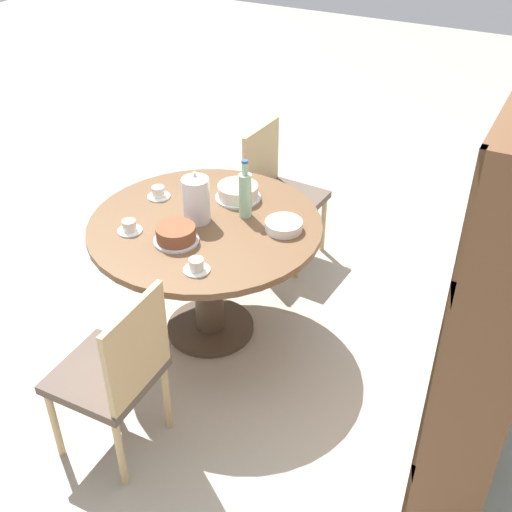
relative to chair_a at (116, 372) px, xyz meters
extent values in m
plane|color=#B2A893|center=(-0.89, -0.08, -0.47)|extent=(14.00, 14.00, 0.00)
cylinder|color=#473828|center=(-0.89, -0.08, -0.46)|extent=(0.50, 0.50, 0.03)
cylinder|color=#473828|center=(-0.89, -0.08, -0.11)|extent=(0.16, 0.16, 0.65)
cylinder|color=brown|center=(-0.89, -0.08, 0.23)|extent=(1.21, 1.21, 0.04)
cylinder|color=tan|center=(-0.18, -0.25, -0.27)|extent=(0.03, 0.03, 0.40)
cylinder|color=tan|center=(0.18, -0.24, -0.27)|extent=(0.03, 0.03, 0.40)
cylinder|color=tan|center=(-0.18, 0.11, -0.27)|extent=(0.03, 0.03, 0.40)
cylinder|color=tan|center=(0.18, 0.12, -0.27)|extent=(0.03, 0.03, 0.40)
cube|color=brown|center=(0.00, -0.06, -0.04)|extent=(0.43, 0.43, 0.04)
cube|color=tan|center=(0.00, 0.13, 0.19)|extent=(0.40, 0.03, 0.43)
cylinder|color=tan|center=(-1.58, 0.14, -0.27)|extent=(0.03, 0.03, 0.40)
cylinder|color=tan|center=(-1.94, 0.17, -0.27)|extent=(0.03, 0.03, 0.40)
cylinder|color=tan|center=(-1.60, -0.22, -0.27)|extent=(0.03, 0.03, 0.40)
cylinder|color=tan|center=(-1.96, -0.19, -0.27)|extent=(0.03, 0.03, 0.40)
cube|color=brown|center=(-1.77, -0.03, -0.04)|extent=(0.45, 0.45, 0.04)
cube|color=tan|center=(-1.78, -0.22, 0.19)|extent=(0.40, 0.05, 0.43)
cube|color=brown|center=(-0.18, 1.40, 0.39)|extent=(0.04, 0.28, 1.72)
cube|color=brown|center=(-0.66, 1.27, 0.39)|extent=(1.01, 0.02, 1.72)
cube|color=brown|center=(-0.66, 1.40, -0.45)|extent=(0.94, 0.27, 0.04)
cube|color=brown|center=(-0.66, 1.40, -0.04)|extent=(0.94, 0.27, 0.04)
cube|color=brown|center=(-0.66, 1.40, 0.39)|extent=(0.94, 0.27, 0.04)
cube|color=teal|center=(-0.41, 1.39, -0.25)|extent=(0.42, 0.21, 0.37)
cube|color=teal|center=(-0.92, 1.39, -0.28)|extent=(0.42, 0.21, 0.32)
cube|color=gold|center=(-0.40, 1.39, 0.11)|extent=(0.41, 0.21, 0.27)
cube|color=#28703D|center=(-0.93, 1.39, 0.12)|extent=(0.41, 0.21, 0.28)
cube|color=beige|center=(-0.40, 1.39, 0.59)|extent=(0.40, 0.21, 0.35)
cylinder|color=silver|center=(-0.89, -0.13, 0.37)|extent=(0.14, 0.14, 0.24)
cone|color=silver|center=(-0.89, -0.13, 0.50)|extent=(0.13, 0.13, 0.02)
sphere|color=silver|center=(-0.89, -0.13, 0.52)|extent=(0.02, 0.02, 0.02)
cylinder|color=#99C6A3|center=(-1.04, 0.07, 0.37)|extent=(0.07, 0.07, 0.24)
cylinder|color=#99C6A3|center=(-1.04, 0.07, 0.52)|extent=(0.03, 0.03, 0.07)
cylinder|color=#2D5184|center=(-1.04, 0.07, 0.56)|extent=(0.04, 0.04, 0.01)
cylinder|color=silver|center=(-1.18, -0.05, 0.26)|extent=(0.25, 0.25, 0.01)
cylinder|color=silver|center=(-1.18, -0.05, 0.30)|extent=(0.22, 0.22, 0.07)
cylinder|color=silver|center=(-0.67, -0.11, 0.26)|extent=(0.23, 0.23, 0.01)
cylinder|color=brown|center=(-0.67, -0.11, 0.30)|extent=(0.20, 0.20, 0.07)
cylinder|color=silver|center=(-0.99, -0.44, 0.25)|extent=(0.13, 0.13, 0.01)
cylinder|color=silver|center=(-0.99, -0.44, 0.29)|extent=(0.07, 0.07, 0.06)
cylinder|color=silver|center=(-1.12, -0.28, 0.25)|extent=(0.13, 0.13, 0.01)
cylinder|color=silver|center=(-1.12, -0.28, 0.29)|extent=(0.07, 0.07, 0.06)
cylinder|color=silver|center=(-0.64, -0.37, 0.25)|extent=(0.13, 0.13, 0.01)
cylinder|color=silver|center=(-0.64, -0.37, 0.29)|extent=(0.07, 0.07, 0.06)
cylinder|color=silver|center=(-0.51, 0.11, 0.25)|extent=(0.13, 0.13, 0.01)
cylinder|color=silver|center=(-0.51, 0.11, 0.29)|extent=(0.07, 0.07, 0.06)
cylinder|color=white|center=(-1.01, 0.31, 0.25)|extent=(0.19, 0.19, 0.01)
cylinder|color=white|center=(-1.01, 0.31, 0.26)|extent=(0.19, 0.19, 0.01)
cylinder|color=white|center=(-1.01, 0.31, 0.27)|extent=(0.19, 0.19, 0.01)
cylinder|color=white|center=(-1.01, 0.31, 0.28)|extent=(0.19, 0.19, 0.01)
cylinder|color=white|center=(-1.01, 0.31, 0.29)|extent=(0.19, 0.19, 0.01)
camera|label=1|loc=(1.48, 1.46, 1.97)|focal=45.00mm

